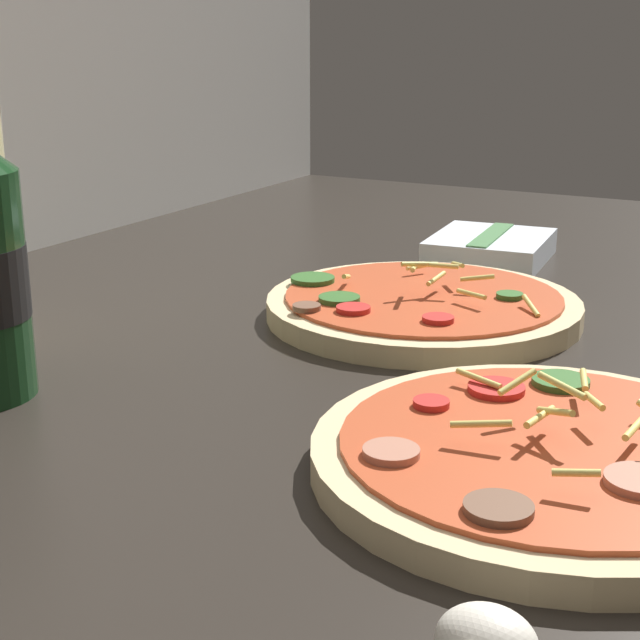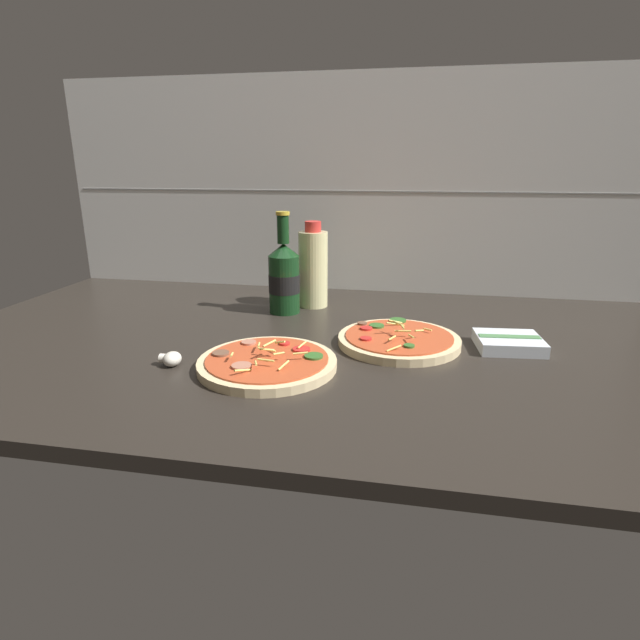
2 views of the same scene
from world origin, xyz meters
TOP-DOWN VIEW (x-y plane):
  - counter_slab at (0.00, 0.00)cm, footprint 160.00×90.00cm
  - pizza_near at (-4.13, -14.97)cm, footprint 24.65×24.65cm
  - pizza_far at (18.27, 1.37)cm, footprint 24.28×24.28cm
  - dish_towel at (39.51, 3.04)cm, footprint 13.05×11.62cm

SIDE VIEW (x-z plane):
  - counter_slab at x=0.00cm, z-range 0.00..2.50cm
  - pizza_near at x=-4.13cm, z-range 0.95..5.93cm
  - pizza_far at x=18.27cm, z-range 1.14..5.78cm
  - dish_towel at x=39.51cm, z-range 2.43..4.99cm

